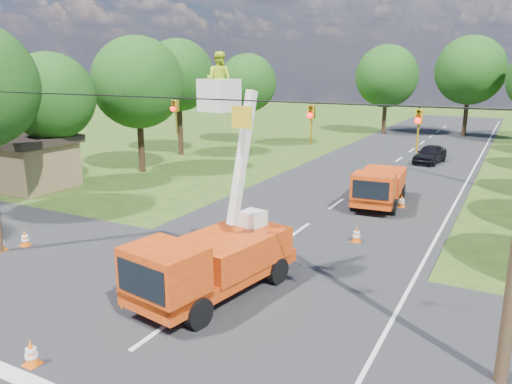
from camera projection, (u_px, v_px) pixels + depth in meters
The scene contains 22 objects.
ground at pixel (363, 186), 30.94m from camera, with size 140.00×140.00×0.00m, color #294815.
road_main at pixel (363, 186), 30.94m from camera, with size 12.00×100.00×0.06m, color black.
road_cross at pixel (198, 304), 15.53m from camera, with size 56.00×10.00×0.07m, color black.
edge_line at pixel (459, 196), 28.40m from camera, with size 0.12×90.00×0.02m, color silver.
bucket_truck at pixel (212, 250), 15.64m from camera, with size 3.20×6.29×7.61m.
second_truck at pixel (379, 186), 26.24m from camera, with size 2.60×5.69×2.07m.
ground_worker at pixel (126, 282), 15.02m from camera, with size 0.64×0.42×1.76m, color orange.
distant_car at pixel (430, 154), 38.00m from camera, with size 1.66×4.12×1.40m, color black.
traffic_cone_0 at pixel (31, 353), 12.21m from camera, with size 0.38×0.38×0.71m.
traffic_cone_2 at pixel (278, 249), 19.16m from camera, with size 0.38×0.38×0.71m.
traffic_cone_3 at pixel (357, 234), 20.86m from camera, with size 0.38×0.38×0.71m.
traffic_cone_4 at pixel (25, 238), 20.40m from camera, with size 0.38×0.38×0.71m.
traffic_cone_5 at pixel (1, 243), 19.84m from camera, with size 0.38×0.38×0.71m.
traffic_cone_6 at pixel (402, 201), 26.04m from camera, with size 0.38×0.38×0.71m.
signal_span at pixel (262, 117), 13.08m from camera, with size 18.00×0.29×1.07m.
shed at pixel (26, 161), 30.17m from camera, with size 5.50×4.50×3.15m.
tree_left_c at pixel (50, 97), 29.42m from camera, with size 5.20×5.20×8.06m.
tree_left_d at pixel (138, 83), 33.70m from camera, with size 6.20×6.20×9.24m.
tree_left_e at pixel (178, 75), 40.43m from camera, with size 5.80×5.80×9.41m.
tree_left_f at pixel (247, 83), 46.57m from camera, with size 5.40×5.40×8.40m.
tree_far_a at pixel (387, 76), 53.12m from camera, with size 6.60×6.60×9.50m.
tree_far_b at pixel (470, 70), 51.04m from camera, with size 7.00×7.00×10.32m.
Camera 1 is at (8.25, -9.71, 7.17)m, focal length 35.00 mm.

